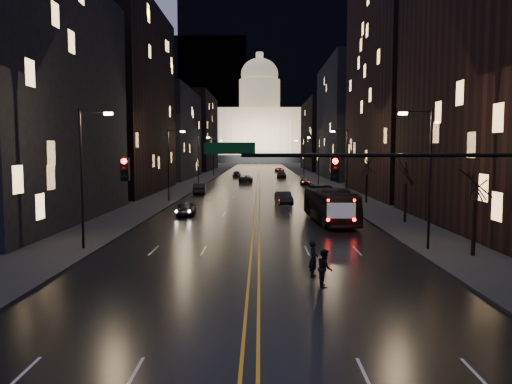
{
  "coord_description": "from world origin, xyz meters",
  "views": [
    {
      "loc": [
        0.31,
        -21.39,
        6.42
      ],
      "look_at": [
        0.03,
        12.9,
        3.53
      ],
      "focal_mm": 35.0,
      "sensor_mm": 36.0,
      "label": 1
    }
  ],
  "objects_px": {
    "oncoming_car_b": "(200,189)",
    "receding_car_a": "(284,198)",
    "bus": "(330,205)",
    "pedestrian_a": "(313,259)",
    "oncoming_car_a": "(186,208)",
    "pedestrian_b": "(325,268)",
    "traffic_signal": "(391,181)"
  },
  "relations": [
    {
      "from": "pedestrian_a",
      "to": "pedestrian_b",
      "type": "xyz_separation_m",
      "value": [
        0.34,
        -1.78,
        -0.04
      ]
    },
    {
      "from": "traffic_signal",
      "to": "bus",
      "type": "relative_size",
      "value": 1.56
    },
    {
      "from": "oncoming_car_b",
      "to": "receding_car_a",
      "type": "bearing_deg",
      "value": 125.55
    },
    {
      "from": "bus",
      "to": "oncoming_car_a",
      "type": "bearing_deg",
      "value": 155.86
    },
    {
      "from": "bus",
      "to": "pedestrian_a",
      "type": "bearing_deg",
      "value": -106.03
    },
    {
      "from": "oncoming_car_a",
      "to": "oncoming_car_b",
      "type": "relative_size",
      "value": 0.88
    },
    {
      "from": "traffic_signal",
      "to": "oncoming_car_b",
      "type": "bearing_deg",
      "value": 105.78
    },
    {
      "from": "traffic_signal",
      "to": "oncoming_car_b",
      "type": "xyz_separation_m",
      "value": [
        -14.41,
        50.97,
        -4.29
      ]
    },
    {
      "from": "bus",
      "to": "pedestrian_b",
      "type": "relative_size",
      "value": 6.18
    },
    {
      "from": "receding_car_a",
      "to": "pedestrian_a",
      "type": "distance_m",
      "value": 33.59
    },
    {
      "from": "oncoming_car_b",
      "to": "receding_car_a",
      "type": "height_order",
      "value": "oncoming_car_b"
    },
    {
      "from": "receding_car_a",
      "to": "pedestrian_b",
      "type": "bearing_deg",
      "value": -95.95
    },
    {
      "from": "receding_car_a",
      "to": "pedestrian_a",
      "type": "height_order",
      "value": "pedestrian_a"
    },
    {
      "from": "bus",
      "to": "pedestrian_a",
      "type": "height_order",
      "value": "bus"
    },
    {
      "from": "oncoming_car_a",
      "to": "oncoming_car_b",
      "type": "xyz_separation_m",
      "value": [
        -1.55,
        23.9,
        0.07
      ]
    },
    {
      "from": "pedestrian_a",
      "to": "receding_car_a",
      "type": "bearing_deg",
      "value": 16.12
    },
    {
      "from": "traffic_signal",
      "to": "pedestrian_a",
      "type": "height_order",
      "value": "traffic_signal"
    },
    {
      "from": "receding_car_a",
      "to": "pedestrian_b",
      "type": "xyz_separation_m",
      "value": [
        0.26,
        -35.37,
        0.13
      ]
    },
    {
      "from": "receding_car_a",
      "to": "pedestrian_b",
      "type": "relative_size",
      "value": 2.6
    },
    {
      "from": "bus",
      "to": "oncoming_car_b",
      "type": "bearing_deg",
      "value": 112.28
    },
    {
      "from": "receding_car_a",
      "to": "pedestrian_a",
      "type": "xyz_separation_m",
      "value": [
        -0.08,
        -33.59,
        0.16
      ]
    },
    {
      "from": "oncoming_car_a",
      "to": "oncoming_car_b",
      "type": "bearing_deg",
      "value": -90.35
    },
    {
      "from": "bus",
      "to": "receding_car_a",
      "type": "height_order",
      "value": "bus"
    },
    {
      "from": "oncoming_car_a",
      "to": "pedestrian_b",
      "type": "distance_m",
      "value": 27.4
    },
    {
      "from": "traffic_signal",
      "to": "oncoming_car_b",
      "type": "relative_size",
      "value": 3.5
    },
    {
      "from": "bus",
      "to": "oncoming_car_b",
      "type": "height_order",
      "value": "bus"
    },
    {
      "from": "traffic_signal",
      "to": "receding_car_a",
      "type": "relative_size",
      "value": 3.7
    },
    {
      "from": "oncoming_car_a",
      "to": "oncoming_car_b",
      "type": "height_order",
      "value": "oncoming_car_b"
    },
    {
      "from": "traffic_signal",
      "to": "oncoming_car_a",
      "type": "relative_size",
      "value": 3.96
    },
    {
      "from": "traffic_signal",
      "to": "receding_car_a",
      "type": "xyz_separation_m",
      "value": [
        -2.82,
        37.05,
        -4.33
      ]
    },
    {
      "from": "oncoming_car_b",
      "to": "pedestrian_b",
      "type": "bearing_deg",
      "value": 99.29
    },
    {
      "from": "pedestrian_a",
      "to": "pedestrian_b",
      "type": "distance_m",
      "value": 1.82
    }
  ]
}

